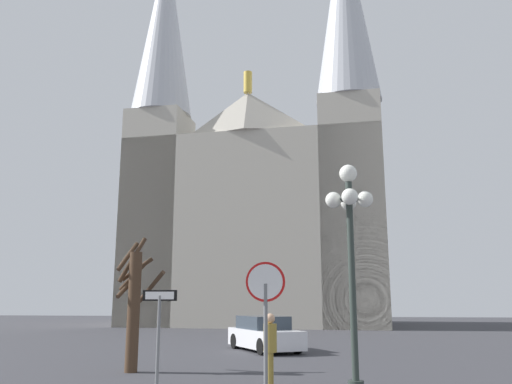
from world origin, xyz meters
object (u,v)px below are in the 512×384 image
at_px(street_lamp, 350,230).
at_px(stop_sign, 266,306).
at_px(bare_tree, 134,303).
at_px(parked_car_near_white, 264,334).
at_px(cathedral, 259,199).
at_px(one_way_arrow_sign, 159,331).
at_px(pedestrian_walking, 270,343).

bearing_deg(street_lamp, stop_sign, -125.64).
xyz_separation_m(stop_sign, bare_tree, (-4.63, 5.34, 0.03)).
height_order(stop_sign, bare_tree, bare_tree).
distance_m(street_lamp, parked_car_near_white, 10.74).
xyz_separation_m(cathedral, one_way_arrow_sign, (2.20, -33.47, -9.27)).
distance_m(one_way_arrow_sign, street_lamp, 5.01).
height_order(one_way_arrow_sign, street_lamp, street_lamp).
bearing_deg(one_way_arrow_sign, cathedral, 93.76).
bearing_deg(cathedral, pedestrian_walking, -82.27).
bearing_deg(street_lamp, pedestrian_walking, 176.13).
bearing_deg(pedestrian_walking, stop_sign, -85.73).
distance_m(stop_sign, one_way_arrow_sign, 2.36).
height_order(street_lamp, pedestrian_walking, street_lamp).
bearing_deg(one_way_arrow_sign, street_lamp, 26.27).
relative_size(street_lamp, bare_tree, 1.32).
height_order(street_lamp, parked_car_near_white, street_lamp).
bearing_deg(bare_tree, stop_sign, -49.10).
bearing_deg(bare_tree, street_lamp, -24.25).
xyz_separation_m(stop_sign, pedestrian_walking, (-0.19, 2.59, -0.89)).
height_order(parked_car_near_white, pedestrian_walking, pedestrian_walking).
bearing_deg(cathedral, one_way_arrow_sign, -86.24).
distance_m(bare_tree, pedestrian_walking, 5.29).
distance_m(cathedral, bare_tree, 29.92).
distance_m(cathedral, one_way_arrow_sign, 34.80).
relative_size(one_way_arrow_sign, bare_tree, 0.57).
xyz_separation_m(street_lamp, bare_tree, (-6.39, 2.88, -1.72)).
xyz_separation_m(stop_sign, street_lamp, (1.76, 2.46, 1.75)).
relative_size(bare_tree, pedestrian_walking, 2.28).
bearing_deg(parked_car_near_white, street_lamp, -71.71).
bearing_deg(street_lamp, one_way_arrow_sign, -153.73).
xyz_separation_m(street_lamp, pedestrian_walking, (-1.96, 0.13, -2.64)).
bearing_deg(street_lamp, parked_car_near_white, 108.29).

